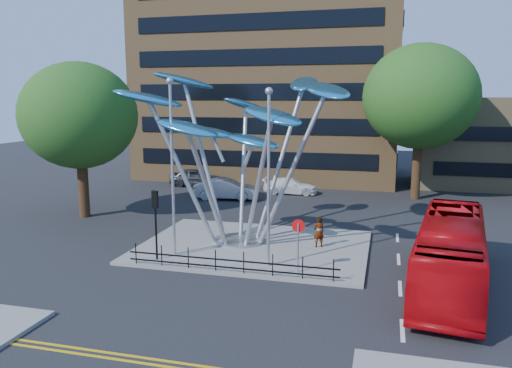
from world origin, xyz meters
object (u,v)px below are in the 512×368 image
(tree_right, at_px, (420,97))
(parked_car_right, at_px, (290,186))
(parked_car_mid, at_px, (226,189))
(traffic_light_island, at_px, (155,210))
(street_lamp_left, at_px, (172,152))
(pedestrian, at_px, (319,232))
(street_lamp_right, at_px, (269,162))
(leaf_sculpture, at_px, (238,119))
(red_bus, at_px, (451,253))
(no_entry_sign_island, at_px, (298,236))
(parked_car_left, at_px, (196,177))
(tree_left, at_px, (79,116))

(tree_right, height_order, parked_car_right, tree_right)
(parked_car_mid, bearing_deg, tree_right, -81.73)
(traffic_light_island, bearing_deg, street_lamp_left, 63.43)
(street_lamp_left, bearing_deg, pedestrian, 24.25)
(street_lamp_right, bearing_deg, leaf_sculpture, 124.91)
(tree_right, relative_size, traffic_light_island, 3.54)
(red_bus, bearing_deg, no_entry_sign_island, -170.21)
(street_lamp_right, relative_size, parked_car_right, 1.83)
(parked_car_right, bearing_deg, leaf_sculpture, 177.13)
(leaf_sculpture, relative_size, traffic_light_island, 3.71)
(parked_car_left, bearing_deg, street_lamp_right, -155.11)
(red_bus, xyz_separation_m, pedestrian, (-6.11, 3.89, -0.54))
(traffic_light_island, xyz_separation_m, no_entry_sign_island, (7.00, 0.02, -0.80))
(leaf_sculpture, distance_m, parked_car_right, 16.17)
(tree_left, bearing_deg, leaf_sculpture, -15.55)
(pedestrian, bearing_deg, parked_car_mid, -80.01)
(traffic_light_island, xyz_separation_m, parked_car_left, (-6.03, 20.50, -1.80))
(street_lamp_left, height_order, street_lamp_right, street_lamp_left)
(parked_car_left, bearing_deg, parked_car_right, -103.90)
(street_lamp_right, xyz_separation_m, traffic_light_island, (-5.50, -0.50, -2.48))
(leaf_sculpture, relative_size, no_entry_sign_island, 5.19)
(street_lamp_right, bearing_deg, tree_left, 154.23)
(red_bus, bearing_deg, street_lamp_left, -175.41)
(street_lamp_right, relative_size, no_entry_sign_island, 3.39)
(street_lamp_left, relative_size, parked_car_right, 1.94)
(tree_right, distance_m, pedestrian, 17.85)
(tree_left, distance_m, parked_car_right, 17.76)
(street_lamp_right, xyz_separation_m, parked_car_right, (-2.53, 18.60, -4.44))
(tree_left, bearing_deg, street_lamp_right, -25.77)
(street_lamp_left, xyz_separation_m, street_lamp_right, (5.00, -0.50, -0.26))
(leaf_sculpture, bearing_deg, tree_left, 164.45)
(tree_right, bearing_deg, tree_left, -151.39)
(parked_car_left, xyz_separation_m, parked_car_right, (9.00, -1.40, -0.16))
(pedestrian, xyz_separation_m, parked_car_mid, (-8.92, 11.40, -0.14))
(tree_right, height_order, parked_car_mid, tree_right)
(parked_car_left, bearing_deg, no_entry_sign_island, -152.62)
(pedestrian, height_order, parked_car_left, pedestrian)
(no_entry_sign_island, relative_size, red_bus, 0.23)
(traffic_light_island, height_order, parked_car_right, traffic_light_island)
(red_bus, relative_size, parked_car_mid, 2.16)
(street_lamp_right, height_order, red_bus, street_lamp_right)
(street_lamp_right, distance_m, pedestrian, 5.80)
(no_entry_sign_island, height_order, parked_car_right, no_entry_sign_island)
(traffic_light_island, bearing_deg, tree_left, 140.19)
(street_lamp_left, distance_m, street_lamp_right, 5.03)
(street_lamp_right, xyz_separation_m, no_entry_sign_island, (1.50, -0.48, -3.28))
(leaf_sculpture, bearing_deg, street_lamp_right, -55.09)
(street_lamp_right, height_order, parked_car_left, street_lamp_right)
(traffic_light_island, xyz_separation_m, parked_car_mid, (-1.53, 15.50, -1.79))
(traffic_light_island, relative_size, parked_car_left, 0.71)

